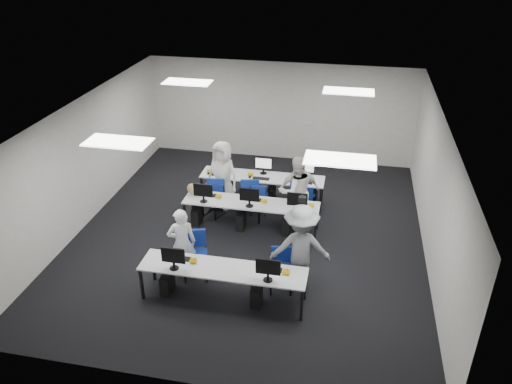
% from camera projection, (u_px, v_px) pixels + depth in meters
% --- Properties ---
extents(room, '(9.00, 9.02, 3.00)m').
position_uv_depth(room, '(249.00, 177.00, 11.14)').
color(room, black).
rests_on(room, ground).
extents(ceiling_panels, '(5.20, 4.60, 0.02)m').
position_uv_depth(ceiling_panels, '(249.00, 113.00, 10.44)').
color(ceiling_panels, white).
rests_on(ceiling_panels, room).
extents(desk_front, '(3.20, 0.70, 0.73)m').
position_uv_depth(desk_front, '(223.00, 271.00, 9.45)').
color(desk_front, silver).
rests_on(desk_front, ground).
extents(desk_mid, '(3.20, 0.70, 0.73)m').
position_uv_depth(desk_mid, '(251.00, 204.00, 11.70)').
color(desk_mid, silver).
rests_on(desk_mid, ground).
extents(desk_back, '(3.20, 0.70, 0.73)m').
position_uv_depth(desk_back, '(262.00, 178.00, 12.91)').
color(desk_back, silver).
rests_on(desk_back, ground).
extents(equipment_front, '(2.51, 0.41, 1.19)m').
position_uv_depth(equipment_front, '(214.00, 283.00, 9.62)').
color(equipment_front, '#0B2E94').
rests_on(equipment_front, desk_front).
extents(equipment_mid, '(2.91, 0.41, 1.19)m').
position_uv_depth(equipment_mid, '(243.00, 216.00, 11.87)').
color(equipment_mid, white).
rests_on(equipment_mid, desk_mid).
extents(equipment_back, '(2.91, 0.41, 1.19)m').
position_uv_depth(equipment_back, '(269.00, 189.00, 13.04)').
color(equipment_back, white).
rests_on(equipment_back, desk_back).
extents(chair_0, '(0.61, 0.64, 0.99)m').
position_uv_depth(chair_0, '(196.00, 263.00, 10.29)').
color(chair_0, navy).
rests_on(chair_0, ground).
extents(chair_1, '(0.50, 0.53, 0.88)m').
position_uv_depth(chair_1, '(281.00, 277.00, 9.93)').
color(chair_1, navy).
rests_on(chair_1, ground).
extents(chair_2, '(0.52, 0.55, 0.81)m').
position_uv_depth(chair_2, '(214.00, 206.00, 12.49)').
color(chair_2, navy).
rests_on(chair_2, ground).
extents(chair_3, '(0.58, 0.61, 0.97)m').
position_uv_depth(chair_3, '(250.00, 207.00, 12.31)').
color(chair_3, navy).
rests_on(chair_3, ground).
extents(chair_4, '(0.42, 0.45, 0.83)m').
position_uv_depth(chair_4, '(304.00, 211.00, 12.24)').
color(chair_4, navy).
rests_on(chair_4, ground).
extents(chair_5, '(0.51, 0.54, 0.95)m').
position_uv_depth(chair_5, '(218.00, 198.00, 12.76)').
color(chair_5, navy).
rests_on(chair_5, ground).
extents(chair_6, '(0.46, 0.49, 0.84)m').
position_uv_depth(chair_6, '(259.00, 203.00, 12.60)').
color(chair_6, navy).
rests_on(chair_6, ground).
extents(chair_7, '(0.64, 0.66, 0.98)m').
position_uv_depth(chair_7, '(302.00, 203.00, 12.50)').
color(chair_7, navy).
rests_on(chair_7, ground).
extents(handbag, '(0.40, 0.34, 0.28)m').
position_uv_depth(handbag, '(193.00, 189.00, 11.96)').
color(handbag, tan).
rests_on(handbag, desk_mid).
extents(student_0, '(0.68, 0.57, 1.57)m').
position_uv_depth(student_0, '(182.00, 243.00, 10.07)').
color(student_0, white).
rests_on(student_0, ground).
extents(student_1, '(1.06, 0.96, 1.76)m').
position_uv_depth(student_1, '(296.00, 191.00, 11.86)').
color(student_1, white).
rests_on(student_1, ground).
extents(student_2, '(1.02, 0.83, 1.80)m').
position_uv_depth(student_2, '(223.00, 175.00, 12.56)').
color(student_2, white).
rests_on(student_2, ground).
extents(student_3, '(1.04, 0.69, 1.64)m').
position_uv_depth(student_3, '(299.00, 189.00, 12.05)').
color(student_3, white).
rests_on(student_3, ground).
extents(photographer, '(1.28, 0.86, 1.84)m').
position_uv_depth(photographer, '(301.00, 248.00, 9.70)').
color(photographer, gray).
rests_on(photographer, ground).
extents(dslr_camera, '(0.17, 0.20, 0.10)m').
position_uv_depth(dslr_camera, '(302.00, 199.00, 9.40)').
color(dslr_camera, black).
rests_on(dslr_camera, photographer).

